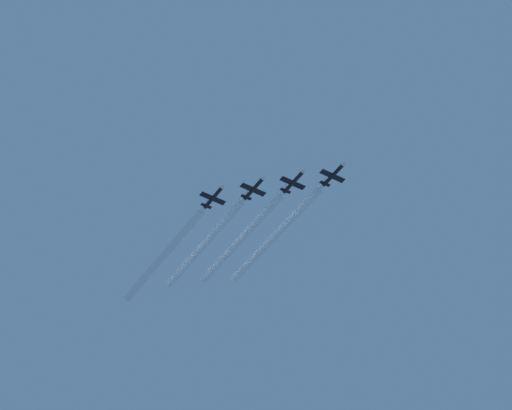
# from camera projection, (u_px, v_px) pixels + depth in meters

# --- Properties ---
(jet_lead) EXTENTS (8.92, 12.99, 3.12)m
(jet_lead) POSITION_uv_depth(u_px,v_px,m) (334.00, 174.00, 336.24)
(jet_lead) COLOR black
(jet_second_echelon) EXTENTS (8.92, 12.99, 3.12)m
(jet_second_echelon) POSITION_uv_depth(u_px,v_px,m) (294.00, 181.00, 336.63)
(jet_second_echelon) COLOR black
(jet_third_echelon) EXTENTS (8.92, 12.99, 3.12)m
(jet_third_echelon) POSITION_uv_depth(u_px,v_px,m) (254.00, 188.00, 337.09)
(jet_third_echelon) COLOR black
(jet_fourth_echelon) EXTENTS (8.92, 12.99, 3.12)m
(jet_fourth_echelon) POSITION_uv_depth(u_px,v_px,m) (214.00, 197.00, 337.79)
(jet_fourth_echelon) COLOR black
(smoke_trail_lead) EXTENTS (2.52, 57.32, 2.52)m
(smoke_trail_lead) POSITION_uv_depth(u_px,v_px,m) (276.00, 235.00, 357.62)
(smoke_trail_lead) COLOR white
(smoke_trail_second_echelon) EXTENTS (2.52, 52.75, 2.52)m
(smoke_trail_second_echelon) POSITION_uv_depth(u_px,v_px,m) (242.00, 238.00, 356.60)
(smoke_trail_second_echelon) COLOR white
(smoke_trail_third_echelon) EXTENTS (2.52, 52.15, 2.52)m
(smoke_trail_third_echelon) POSITION_uv_depth(u_px,v_px,m) (205.00, 243.00, 356.88)
(smoke_trail_third_echelon) COLOR white
(smoke_trail_fourth_echelon) EXTENTS (2.52, 56.55, 2.52)m
(smoke_trail_fourth_echelon) POSITION_uv_depth(u_px,v_px,m) (164.00, 255.00, 358.93)
(smoke_trail_fourth_echelon) COLOR white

